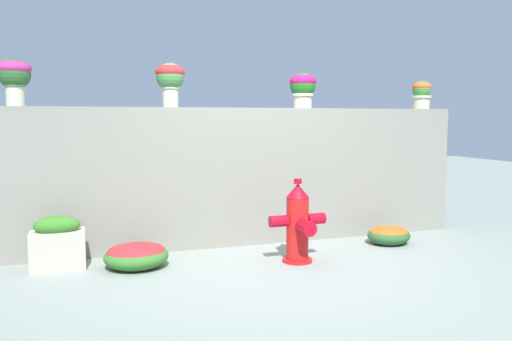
# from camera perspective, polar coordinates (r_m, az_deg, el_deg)

# --- Properties ---
(ground_plane) EXTENTS (24.00, 24.00, 0.00)m
(ground_plane) POSITION_cam_1_polar(r_m,az_deg,el_deg) (4.97, 3.11, -11.36)
(ground_plane) COLOR gray
(stone_wall) EXTENTS (5.48, 0.34, 1.59)m
(stone_wall) POSITION_cam_1_polar(r_m,az_deg,el_deg) (5.98, -1.36, -0.62)
(stone_wall) COLOR gray
(stone_wall) RESTS_ON ground
(potted_plant_0) EXTENTS (0.33, 0.33, 0.48)m
(potted_plant_0) POSITION_cam_1_polar(r_m,az_deg,el_deg) (5.72, -25.47, 9.62)
(potted_plant_0) COLOR beige
(potted_plant_0) RESTS_ON stone_wall
(potted_plant_1) EXTENTS (0.32, 0.32, 0.49)m
(potted_plant_1) POSITION_cam_1_polar(r_m,az_deg,el_deg) (5.77, -9.61, 10.18)
(potted_plant_1) COLOR beige
(potted_plant_1) RESTS_ON stone_wall
(potted_plant_2) EXTENTS (0.32, 0.32, 0.43)m
(potted_plant_2) POSITION_cam_1_polar(r_m,az_deg,el_deg) (6.25, 5.27, 9.30)
(potted_plant_2) COLOR beige
(potted_plant_2) RESTS_ON stone_wall
(potted_plant_3) EXTENTS (0.26, 0.26, 0.37)m
(potted_plant_3) POSITION_cam_1_polar(r_m,az_deg,el_deg) (7.10, 18.06, 8.28)
(potted_plant_3) COLOR beige
(potted_plant_3) RESTS_ON stone_wall
(fire_hydrant) EXTENTS (0.60, 0.47, 0.86)m
(fire_hydrant) POSITION_cam_1_polar(r_m,az_deg,el_deg) (5.23, 4.75, -6.02)
(fire_hydrant) COLOR red
(fire_hydrant) RESTS_ON ground
(flower_bush_left) EXTENTS (0.63, 0.57, 0.25)m
(flower_bush_left) POSITION_cam_1_polar(r_m,az_deg,el_deg) (5.21, -13.27, -9.18)
(flower_bush_left) COLOR #356F2A
(flower_bush_left) RESTS_ON ground
(flower_bush_right) EXTENTS (0.51, 0.46, 0.22)m
(flower_bush_right) POSITION_cam_1_polar(r_m,az_deg,el_deg) (6.22, 14.67, -6.94)
(flower_bush_right) COLOR #295729
(flower_bush_right) RESTS_ON ground
(planter_box) EXTENTS (0.51, 0.28, 0.53)m
(planter_box) POSITION_cam_1_polar(r_m,az_deg,el_deg) (5.36, -21.35, -7.67)
(planter_box) COLOR #B1AA96
(planter_box) RESTS_ON ground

